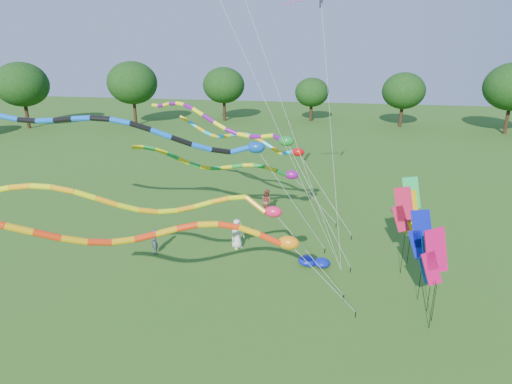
% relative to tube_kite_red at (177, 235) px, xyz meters
% --- Properties ---
extents(ground, '(160.00, 160.00, 0.00)m').
position_rel_tube_kite_red_xyz_m(ground, '(3.83, 2.60, -4.69)').
color(ground, '#255616').
rests_on(ground, ground).
extents(tree_ring, '(115.67, 117.54, 9.66)m').
position_rel_tube_kite_red_xyz_m(tree_ring, '(6.72, -2.99, 0.87)').
color(tree_ring, '#382314').
rests_on(tree_ring, ground).
extents(tube_kite_red, '(13.21, 6.21, 6.83)m').
position_rel_tube_kite_red_xyz_m(tube_kite_red, '(0.00, 0.00, 0.00)').
color(tube_kite_red, black).
rests_on(tube_kite_red, ground).
extents(tube_kite_orange, '(13.00, 5.31, 7.24)m').
position_rel_tube_kite_red_xyz_m(tube_kite_orange, '(-0.58, 1.44, 0.72)').
color(tube_kite_orange, black).
rests_on(tube_kite_orange, ground).
extents(tube_kite_purple, '(13.13, 5.92, 8.87)m').
position_rel_tube_kite_red_xyz_m(tube_kite_purple, '(-0.54, 9.99, 2.51)').
color(tube_kite_purple, black).
rests_on(tube_kite_purple, ground).
extents(tube_kite_blue, '(17.91, 3.56, 9.04)m').
position_rel_tube_kite_red_xyz_m(tube_kite_blue, '(-3.97, 6.83, 2.45)').
color(tube_kite_blue, black).
rests_on(tube_kite_blue, ground).
extents(tube_kite_cyan, '(11.82, 3.05, 7.42)m').
position_rel_tube_kite_red_xyz_m(tube_kite_cyan, '(0.30, 12.54, 1.06)').
color(tube_kite_cyan, black).
rests_on(tube_kite_cyan, ground).
extents(tube_kite_green, '(12.57, 2.97, 6.24)m').
position_rel_tube_kite_red_xyz_m(tube_kite_green, '(-0.54, 11.56, -0.41)').
color(tube_kite_green, black).
rests_on(tube_kite_green, ground).
extents(banner_pole_red, '(1.16, 0.24, 4.86)m').
position_rel_tube_kite_red_xyz_m(banner_pole_red, '(9.20, 7.42, -1.09)').
color(banner_pole_red, black).
rests_on(banner_pole_red, ground).
extents(banner_pole_blue_b, '(1.15, 0.31, 4.60)m').
position_rel_tube_kite_red_xyz_m(banner_pole_blue_b, '(9.70, 4.98, -1.36)').
color(banner_pole_blue_b, black).
rests_on(banner_pole_blue_b, ground).
extents(banner_pole_orange, '(1.16, 0.17, 4.32)m').
position_rel_tube_kite_red_xyz_m(banner_pole_orange, '(9.70, 8.60, -1.62)').
color(banner_pole_orange, black).
rests_on(banner_pole_orange, ground).
extents(banner_pole_blue_a, '(1.09, 0.56, 4.00)m').
position_rel_tube_kite_red_xyz_m(banner_pole_blue_a, '(9.97, 3.88, -1.94)').
color(banner_pole_blue_a, black).
rests_on(banner_pole_blue_a, ground).
extents(banner_pole_green, '(1.15, 0.35, 4.86)m').
position_rel_tube_kite_red_xyz_m(banner_pole_green, '(9.84, 9.38, -1.10)').
color(banner_pole_green, black).
rests_on(banner_pole_green, ground).
extents(banner_pole_magenta_b, '(1.16, 0.28, 4.29)m').
position_rel_tube_kite_red_xyz_m(banner_pole_magenta_b, '(10.02, 3.19, -1.66)').
color(banner_pole_magenta_b, black).
rests_on(banner_pole_magenta_b, ground).
extents(banner_pole_magenta_a, '(1.14, 0.41, 4.74)m').
position_rel_tube_kite_red_xyz_m(banner_pole_magenta_a, '(9.82, 2.60, -1.21)').
color(banner_pole_magenta_a, black).
rests_on(banner_pole_magenta_a, ground).
extents(blue_nylon_heap, '(1.46, 1.42, 0.50)m').
position_rel_tube_kite_red_xyz_m(blue_nylon_heap, '(5.05, 7.18, -4.45)').
color(blue_nylon_heap, '#0C1A9E').
rests_on(blue_nylon_heap, ground).
extents(person_a, '(1.03, 1.06, 1.83)m').
position_rel_tube_kite_red_xyz_m(person_a, '(0.19, 8.72, -3.77)').
color(person_a, silver).
rests_on(person_a, ground).
extents(person_b, '(0.60, 0.67, 1.53)m').
position_rel_tube_kite_red_xyz_m(person_b, '(-4.35, 7.05, -3.93)').
color(person_b, '#3A4152').
rests_on(person_b, ground).
extents(person_c, '(1.10, 1.11, 1.81)m').
position_rel_tube_kite_red_xyz_m(person_c, '(0.97, 14.69, -3.79)').
color(person_c, '#984137').
rests_on(person_c, ground).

